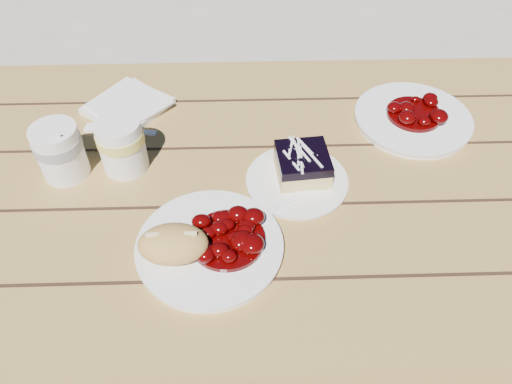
{
  "coord_description": "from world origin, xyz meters",
  "views": [
    {
      "loc": [
        0.1,
        -0.69,
        1.43
      ],
      "look_at": [
        0.12,
        -0.1,
        0.81
      ],
      "focal_mm": 35.0,
      "sensor_mm": 36.0,
      "label": 1
    }
  ],
  "objects_px": {
    "dessert_plate": "(297,182)",
    "second_plate": "(413,119)",
    "picnic_table": "(199,229)",
    "main_plate": "(210,247)",
    "bread_roll": "(173,244)",
    "second_cup": "(122,145)",
    "blueberry_cake": "(303,164)",
    "coffee_cup": "(60,152)"
  },
  "relations": [
    {
      "from": "second_plate",
      "to": "second_cup",
      "type": "xyz_separation_m",
      "value": [
        -0.6,
        -0.12,
        0.05
      ]
    },
    {
      "from": "picnic_table",
      "to": "bread_roll",
      "type": "xyz_separation_m",
      "value": [
        -0.02,
        -0.2,
        0.21
      ]
    },
    {
      "from": "blueberry_cake",
      "to": "second_cup",
      "type": "relative_size",
      "value": 0.96
    },
    {
      "from": "dessert_plate",
      "to": "blueberry_cake",
      "type": "distance_m",
      "value": 0.04
    },
    {
      "from": "picnic_table",
      "to": "main_plate",
      "type": "relative_size",
      "value": 8.27
    },
    {
      "from": "main_plate",
      "to": "bread_roll",
      "type": "distance_m",
      "value": 0.07
    },
    {
      "from": "main_plate",
      "to": "second_cup",
      "type": "bearing_deg",
      "value": 128.91
    },
    {
      "from": "blueberry_cake",
      "to": "second_plate",
      "type": "distance_m",
      "value": 0.3
    },
    {
      "from": "main_plate",
      "to": "second_plate",
      "type": "height_order",
      "value": "same"
    },
    {
      "from": "main_plate",
      "to": "bread_roll",
      "type": "xyz_separation_m",
      "value": [
        -0.05,
        -0.02,
        0.04
      ]
    },
    {
      "from": "dessert_plate",
      "to": "second_plate",
      "type": "relative_size",
      "value": 0.77
    },
    {
      "from": "bread_roll",
      "to": "second_cup",
      "type": "xyz_separation_m",
      "value": [
        -0.12,
        0.23,
        0.01
      ]
    },
    {
      "from": "picnic_table",
      "to": "main_plate",
      "type": "height_order",
      "value": "main_plate"
    },
    {
      "from": "picnic_table",
      "to": "main_plate",
      "type": "distance_m",
      "value": 0.25
    },
    {
      "from": "blueberry_cake",
      "to": "picnic_table",
      "type": "bearing_deg",
      "value": 171.62
    },
    {
      "from": "dessert_plate",
      "to": "picnic_table",
      "type": "bearing_deg",
      "value": 172.67
    },
    {
      "from": "bread_roll",
      "to": "dessert_plate",
      "type": "bearing_deg",
      "value": 38.83
    },
    {
      "from": "second_plate",
      "to": "second_cup",
      "type": "height_order",
      "value": "second_cup"
    },
    {
      "from": "dessert_plate",
      "to": "second_plate",
      "type": "bearing_deg",
      "value": 33.89
    },
    {
      "from": "dessert_plate",
      "to": "coffee_cup",
      "type": "relative_size",
      "value": 1.74
    },
    {
      "from": "picnic_table",
      "to": "dessert_plate",
      "type": "distance_m",
      "value": 0.26
    },
    {
      "from": "main_plate",
      "to": "blueberry_cake",
      "type": "distance_m",
      "value": 0.24
    },
    {
      "from": "blueberry_cake",
      "to": "second_cup",
      "type": "bearing_deg",
      "value": 167.32
    },
    {
      "from": "bread_roll",
      "to": "second_cup",
      "type": "relative_size",
      "value": 1.05
    },
    {
      "from": "coffee_cup",
      "to": "second_cup",
      "type": "bearing_deg",
      "value": 7.46
    },
    {
      "from": "bread_roll",
      "to": "second_plate",
      "type": "relative_size",
      "value": 0.47
    },
    {
      "from": "dessert_plate",
      "to": "blueberry_cake",
      "type": "height_order",
      "value": "blueberry_cake"
    },
    {
      "from": "bread_roll",
      "to": "second_plate",
      "type": "height_order",
      "value": "bread_roll"
    },
    {
      "from": "main_plate",
      "to": "dessert_plate",
      "type": "relative_size",
      "value": 1.29
    },
    {
      "from": "picnic_table",
      "to": "dessert_plate",
      "type": "relative_size",
      "value": 10.65
    },
    {
      "from": "blueberry_cake",
      "to": "coffee_cup",
      "type": "bearing_deg",
      "value": 170.96
    },
    {
      "from": "main_plate",
      "to": "coffee_cup",
      "type": "bearing_deg",
      "value": 145.26
    },
    {
      "from": "main_plate",
      "to": "blueberry_cake",
      "type": "xyz_separation_m",
      "value": [
        0.17,
        0.17,
        0.03
      ]
    },
    {
      "from": "picnic_table",
      "to": "main_plate",
      "type": "bearing_deg",
      "value": -77.41
    },
    {
      "from": "blueberry_cake",
      "to": "second_plate",
      "type": "relative_size",
      "value": 0.43
    },
    {
      "from": "blueberry_cake",
      "to": "coffee_cup",
      "type": "xyz_separation_m",
      "value": [
        -0.45,
        0.03,
        0.02
      ]
    },
    {
      "from": "dessert_plate",
      "to": "second_cup",
      "type": "distance_m",
      "value": 0.34
    },
    {
      "from": "second_cup",
      "to": "bread_roll",
      "type": "bearing_deg",
      "value": -63.45
    },
    {
      "from": "second_plate",
      "to": "dessert_plate",
      "type": "bearing_deg",
      "value": -146.11
    },
    {
      "from": "second_cup",
      "to": "dessert_plate",
      "type": "bearing_deg",
      "value": -9.98
    },
    {
      "from": "main_plate",
      "to": "blueberry_cake",
      "type": "relative_size",
      "value": 2.33
    },
    {
      "from": "picnic_table",
      "to": "bread_roll",
      "type": "height_order",
      "value": "bread_roll"
    }
  ]
}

